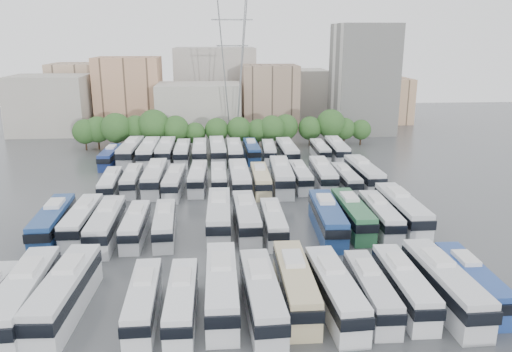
{
  "coord_description": "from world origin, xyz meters",
  "views": [
    {
      "loc": [
        -1.6,
        -62.79,
        23.43
      ],
      "look_at": [
        3.99,
        8.89,
        3.0
      ],
      "focal_mm": 35.0,
      "sensor_mm": 36.0,
      "label": 1
    }
  ],
  "objects": [
    {
      "name": "bus_r0_s12",
      "position": [
        18.22,
        -24.13,
        2.02
      ],
      "size": [
        3.16,
        13.15,
        4.11
      ],
      "rotation": [
        0.0,
        0.0,
        0.02
      ],
      "color": "silver",
      "rests_on": "ground"
    },
    {
      "name": "bus_r0_s8",
      "position": [
        5.03,
        -22.95,
        1.94
      ],
      "size": [
        2.81,
        12.59,
        3.95
      ],
      "rotation": [
        0.0,
        0.0,
        -0.01
      ],
      "color": "tan",
      "rests_on": "ground"
    },
    {
      "name": "bus_r0_s10",
      "position": [
        11.59,
        -24.12,
        1.71
      ],
      "size": [
        2.56,
        11.14,
        3.49
      ],
      "rotation": [
        0.0,
        0.0,
        -0.01
      ],
      "color": "silver",
      "rests_on": "ground"
    },
    {
      "name": "bus_r0_s4",
      "position": [
        -8.21,
        -24.29,
        1.68
      ],
      "size": [
        2.67,
        10.99,
        3.43
      ],
      "rotation": [
        0.0,
        0.0,
        0.03
      ],
      "color": "silver",
      "rests_on": "ground"
    },
    {
      "name": "bus_r2_s8",
      "position": [
        4.87,
        11.07,
        1.78
      ],
      "size": [
        2.55,
        11.56,
        3.62
      ],
      "rotation": [
        0.0,
        0.0,
        -0.0
      ],
      "color": "beige",
      "rests_on": "ground"
    },
    {
      "name": "bus_r2_s4",
      "position": [
        -8.4,
        11.07,
        1.76
      ],
      "size": [
        2.98,
        11.51,
        3.58
      ],
      "rotation": [
        0.0,
        0.0,
        -0.04
      ],
      "color": "silver",
      "rests_on": "ground"
    },
    {
      "name": "bus_r0_s2",
      "position": [
        -15.02,
        -23.07,
        2.04
      ],
      "size": [
        3.49,
        13.39,
        4.16
      ],
      "rotation": [
        0.0,
        0.0,
        -0.05
      ],
      "color": "silver",
      "rests_on": "ground"
    },
    {
      "name": "bus_r3_s9",
      "position": [
        8.21,
        30.97,
        1.66
      ],
      "size": [
        2.85,
        10.9,
        3.39
      ],
      "rotation": [
        0.0,
        0.0,
        -0.05
      ],
      "color": "silver",
      "rests_on": "ground"
    },
    {
      "name": "bus_r0_s7",
      "position": [
        1.85,
        -24.68,
        1.93
      ],
      "size": [
        3.27,
        12.61,
        3.92
      ],
      "rotation": [
        0.0,
        0.0,
        0.04
      ],
      "color": "silver",
      "rests_on": "ground"
    },
    {
      "name": "bus_r3_s2",
      "position": [
        -14.62,
        30.19,
        2.09
      ],
      "size": [
        3.07,
        13.58,
        4.25
      ],
      "rotation": [
        0.0,
        0.0,
        -0.01
      ],
      "color": "silver",
      "rests_on": "ground"
    },
    {
      "name": "bus_r1_s6",
      "position": [
        -1.66,
        -4.86,
        2.0
      ],
      "size": [
        3.05,
        13.01,
        4.07
      ],
      "rotation": [
        0.0,
        0.0,
        -0.02
      ],
      "color": "silver",
      "rests_on": "ground"
    },
    {
      "name": "bus_r2_s5",
      "position": [
        -4.85,
        12.99,
        1.77
      ],
      "size": [
        2.9,
        11.57,
        3.61
      ],
      "rotation": [
        0.0,
        0.0,
        -0.03
      ],
      "color": "silver",
      "rests_on": "ground"
    },
    {
      "name": "bus_r3_s1",
      "position": [
        -18.1,
        31.0,
        2.09
      ],
      "size": [
        3.49,
        13.66,
        4.25
      ],
      "rotation": [
        0.0,
        0.0,
        -0.04
      ],
      "color": "silver",
      "rests_on": "ground"
    },
    {
      "name": "bus_r2_s10",
      "position": [
        11.36,
        12.76,
        1.71
      ],
      "size": [
        2.44,
        11.11,
        3.49
      ],
      "rotation": [
        0.0,
        0.0,
        0.0
      ],
      "color": "silver",
      "rests_on": "ground"
    },
    {
      "name": "bus_r2_s12",
      "position": [
        18.18,
        10.58,
        1.7
      ],
      "size": [
        2.62,
        11.1,
        3.47
      ],
      "rotation": [
        0.0,
        0.0,
        0.02
      ],
      "color": "silver",
      "rests_on": "ground"
    },
    {
      "name": "city_buildings",
      "position": [
        -7.46,
        71.86,
        7.87
      ],
      "size": [
        102.0,
        35.0,
        20.0
      ],
      "color": "#9E998E",
      "rests_on": "ground"
    },
    {
      "name": "electricity_pylon",
      "position": [
        2.0,
        50.0,
        18.66
      ],
      "size": [
        9.0,
        6.91,
        33.83
      ],
      "color": "slate",
      "rests_on": "ground"
    },
    {
      "name": "bus_r0_s5",
      "position": [
        -4.95,
        -24.63,
        1.69
      ],
      "size": [
        2.42,
        11.01,
        3.45
      ],
      "rotation": [
        0.0,
        0.0,
        -0.0
      ],
      "color": "white",
      "rests_on": "ground"
    },
    {
      "name": "bus_r1_s13",
      "position": [
        21.39,
        -5.0,
        2.08
      ],
      "size": [
        3.02,
        13.5,
        4.23
      ],
      "rotation": [
        0.0,
        0.0,
        0.01
      ],
      "color": "silver",
      "rests_on": "ground"
    },
    {
      "name": "bus_r3_s8",
      "position": [
        4.88,
        31.24,
        1.77
      ],
      "size": [
        2.89,
        11.59,
        3.61
      ],
      "rotation": [
        0.0,
        0.0,
        0.03
      ],
      "color": "navy",
      "rests_on": "ground"
    },
    {
      "name": "bus_r0_s11",
      "position": [
        14.77,
        -23.57,
        1.8
      ],
      "size": [
        2.7,
        11.69,
        3.66
      ],
      "rotation": [
        0.0,
        0.0,
        -0.01
      ],
      "color": "silver",
      "rests_on": "ground"
    },
    {
      "name": "bus_r3_s7",
      "position": [
        1.5,
        29.6,
        1.94
      ],
      "size": [
        2.82,
        12.61,
        3.95
      ],
      "rotation": [
        0.0,
        0.0,
        0.01
      ],
      "color": "silver",
      "rests_on": "ground"
    },
    {
      "name": "bus_r2_s2",
      "position": [
        -15.04,
        12.78,
        1.68
      ],
      "size": [
        2.67,
        10.98,
        3.43
      ],
      "rotation": [
        0.0,
        0.0,
        0.03
      ],
      "color": "silver",
      "rests_on": "ground"
    },
    {
      "name": "bus_r3_s4",
      "position": [
        -8.39,
        30.62,
        1.83
      ],
      "size": [
        2.63,
        11.9,
        3.73
      ],
      "rotation": [
        0.0,
        0.0,
        0.0
      ],
      "color": "silver",
      "rests_on": "ground"
    },
    {
      "name": "bus_r3_s6",
      "position": [
        -1.72,
        30.81,
        2.01
      ],
      "size": [
        3.3,
        13.13,
        4.09
      ],
      "rotation": [
        0.0,
        0.0,
        0.03
      ],
      "color": "silver",
      "rests_on": "ground"
    },
    {
      "name": "bus_r3_s0",
      "position": [
        -21.56,
        28.84,
        1.67
      ],
      "size": [
        2.64,
        10.91,
        3.41
      ],
      "rotation": [
        0.0,
        0.0,
        -0.02
      ],
      "color": "navy",
      "rests_on": "ground"
    },
    {
      "name": "bus_r2_s13",
      "position": [
        21.42,
        12.12,
        2.05
      ],
      "size": [
        3.27,
        13.37,
        4.17
      ],
      "rotation": [
        0.0,
        0.0,
        0.03
      ],
      "color": "silver",
      "rests_on": "ground"
    },
    {
      "name": "bus_r1_s12",
      "position": [
        18.26,
        -6.05,
        1.82
      ],
      "size": [
        2.79,
        11.86,
        3.71
      ],
      "rotation": [
        0.0,
        0.0,
        -0.02
      ],
      "color": "silver",
      "rests_on": "ground"
    },
    {
      "name": "bus_r1_s10",
      "position": [
        11.44,
        -6.83,
        2.01
      ],
      "size": [
        3.36,
        13.17,
        4.1
      ],
      "rotation": [
        0.0,
        0.0,
        -0.04
      ],
      "color": "navy",
      "rests_on": "ground"
    },
    {
      "name": "bus_r3_s12",
      "position": [
        18.21,
        30.66,
        1.66
      ],
      "size": [
        2.46,
        10.83,
        3.39
      ],
      "rotation": [
        0.0,
        0.0,
        -0.01
      ],
      "color": "white",
      "rests_on": "ground"
    },
    {
      "name": "bus_r3_s3",
      "position": [
        -11.55,
        30.9,
        2.02
      ],
      "size": [
        2.89,
        13.12,
        4.11
      ],
      "rotation": [
        0.0,
        0.0,
        -0.0
      ],
      "color": "silver",
      "rests_on": "ground"
    },
    {
      "name": "bus_r2_s6",
      "position": [
        -1.6,
        12.89,
        1.66
      ],
      "size": [
        2.49,
        10.81,
        3.38
      ],
      "rotation": [
        0.0,
        0.0,
        0.01
      ],
      "color": "white",
      "rests_on": "ground"
    },
    {
      "name": "bus_r3_s10",
      "position": [
        11.47,
        28.8,
        1.98
      ],
      "size": [
        2.97,
        12.89,
        4.03
      ],
      "rotation": [
        0.0,
        0.0,
        0.01
      ],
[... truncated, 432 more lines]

